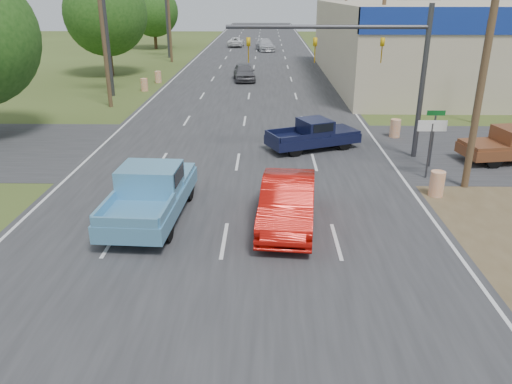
{
  "coord_description": "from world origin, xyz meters",
  "views": [
    {
      "loc": [
        1.31,
        -6.27,
        7.44
      ],
      "look_at": [
        1.0,
        9.0,
        1.3
      ],
      "focal_mm": 35.0,
      "sensor_mm": 36.0,
      "label": 1
    }
  ],
  "objects_px": {
    "red_convertible": "(288,203)",
    "navy_pickup": "(315,134)",
    "blue_pickup": "(152,191)",
    "distant_car_grey": "(244,72)",
    "distant_car_white": "(236,42)",
    "brown_pickup": "(512,145)",
    "distant_car_silver": "(265,45)"
  },
  "relations": [
    {
      "from": "distant_car_grey",
      "to": "distant_car_white",
      "type": "xyz_separation_m",
      "value": [
        -2.46,
        30.12,
        -0.11
      ]
    },
    {
      "from": "brown_pickup",
      "to": "distant_car_silver",
      "type": "relative_size",
      "value": 0.98
    },
    {
      "from": "distant_car_grey",
      "to": "brown_pickup",
      "type": "bearing_deg",
      "value": -66.01
    },
    {
      "from": "navy_pickup",
      "to": "brown_pickup",
      "type": "relative_size",
      "value": 0.97
    },
    {
      "from": "brown_pickup",
      "to": "navy_pickup",
      "type": "bearing_deg",
      "value": 68.76
    },
    {
      "from": "navy_pickup",
      "to": "blue_pickup",
      "type": "bearing_deg",
      "value": -62.1
    },
    {
      "from": "blue_pickup",
      "to": "brown_pickup",
      "type": "bearing_deg",
      "value": 25.92
    },
    {
      "from": "blue_pickup",
      "to": "distant_car_silver",
      "type": "height_order",
      "value": "blue_pickup"
    },
    {
      "from": "red_convertible",
      "to": "brown_pickup",
      "type": "relative_size",
      "value": 0.98
    },
    {
      "from": "red_convertible",
      "to": "distant_car_white",
      "type": "height_order",
      "value": "red_convertible"
    },
    {
      "from": "navy_pickup",
      "to": "distant_car_white",
      "type": "height_order",
      "value": "navy_pickup"
    },
    {
      "from": "navy_pickup",
      "to": "brown_pickup",
      "type": "bearing_deg",
      "value": 54.37
    },
    {
      "from": "navy_pickup",
      "to": "distant_car_grey",
      "type": "height_order",
      "value": "navy_pickup"
    },
    {
      "from": "blue_pickup",
      "to": "distant_car_silver",
      "type": "bearing_deg",
      "value": 89.02
    },
    {
      "from": "blue_pickup",
      "to": "distant_car_silver",
      "type": "relative_size",
      "value": 1.12
    },
    {
      "from": "red_convertible",
      "to": "navy_pickup",
      "type": "height_order",
      "value": "red_convertible"
    },
    {
      "from": "distant_car_grey",
      "to": "red_convertible",
      "type": "bearing_deg",
      "value": -91.46
    },
    {
      "from": "distant_car_silver",
      "to": "distant_car_white",
      "type": "xyz_separation_m",
      "value": [
        -4.29,
        5.37,
        -0.1
      ]
    },
    {
      "from": "brown_pickup",
      "to": "distant_car_grey",
      "type": "bearing_deg",
      "value": 20.75
    },
    {
      "from": "blue_pickup",
      "to": "distant_car_grey",
      "type": "bearing_deg",
      "value": 89.16
    },
    {
      "from": "blue_pickup",
      "to": "distant_car_grey",
      "type": "relative_size",
      "value": 1.31
    },
    {
      "from": "distant_car_grey",
      "to": "blue_pickup",
      "type": "bearing_deg",
      "value": -100.6
    },
    {
      "from": "distant_car_grey",
      "to": "distant_car_silver",
      "type": "relative_size",
      "value": 0.85
    },
    {
      "from": "distant_car_silver",
      "to": "red_convertible",
      "type": "bearing_deg",
      "value": -98.4
    },
    {
      "from": "red_convertible",
      "to": "navy_pickup",
      "type": "bearing_deg",
      "value": 84.21
    },
    {
      "from": "navy_pickup",
      "to": "distant_car_silver",
      "type": "bearing_deg",
      "value": 159.01
    },
    {
      "from": "brown_pickup",
      "to": "red_convertible",
      "type": "bearing_deg",
      "value": 113.67
    },
    {
      "from": "brown_pickup",
      "to": "distant_car_grey",
      "type": "distance_m",
      "value": 26.47
    },
    {
      "from": "distant_car_white",
      "to": "distant_car_silver",
      "type": "bearing_deg",
      "value": 130.34
    },
    {
      "from": "distant_car_silver",
      "to": "distant_car_white",
      "type": "height_order",
      "value": "distant_car_silver"
    },
    {
      "from": "navy_pickup",
      "to": "distant_car_grey",
      "type": "distance_m",
      "value": 21.43
    },
    {
      "from": "brown_pickup",
      "to": "distant_car_silver",
      "type": "height_order",
      "value": "brown_pickup"
    }
  ]
}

